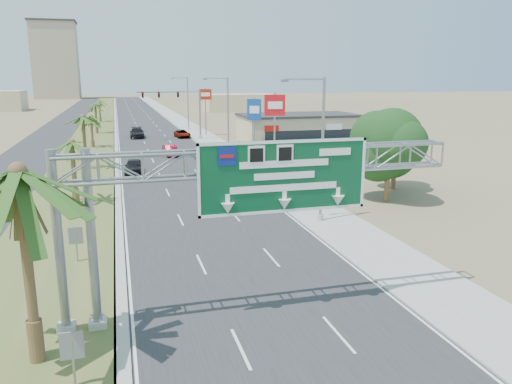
{
  "coord_description": "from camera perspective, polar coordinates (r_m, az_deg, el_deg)",
  "views": [
    {
      "loc": [
        -5.98,
        -9.48,
        9.97
      ],
      "look_at": [
        0.73,
        14.64,
        4.2
      ],
      "focal_mm": 35.0,
      "sensor_mm": 36.0,
      "label": 1
    }
  ],
  "objects": [
    {
      "name": "streetlight_mid",
      "position": [
        63.12,
        -3.38,
        8.16
      ],
      "size": [
        3.27,
        0.44,
        10.0
      ],
      "color": "gray",
      "rests_on": "ground"
    },
    {
      "name": "opposing_road",
      "position": [
        120.4,
        -20.92,
        7.39
      ],
      "size": [
        8.0,
        300.0,
        0.02
      ],
      "primitive_type": "cube",
      "color": "#28282B",
      "rests_on": "ground"
    },
    {
      "name": "road",
      "position": [
        120.05,
        -12.76,
        7.9
      ],
      "size": [
        12.0,
        300.0,
        0.02
      ],
      "primitive_type": "cube",
      "color": "#28282B",
      "rests_on": "ground"
    },
    {
      "name": "building_distant_right",
      "position": [
        153.93,
        -2.04,
        10.19
      ],
      "size": [
        20.0,
        12.0,
        5.0
      ],
      "primitive_type": "cube",
      "color": "#C3B384",
      "rests_on": "ground"
    },
    {
      "name": "store_building",
      "position": [
        80.9,
        4.81,
        7.28
      ],
      "size": [
        18.0,
        10.0,
        4.0
      ],
      "primitive_type": "cube",
      "color": "#C3B384",
      "rests_on": "ground"
    },
    {
      "name": "palm_row_e",
      "position": [
        94.67,
        -17.9,
        9.41
      ],
      "size": [
        3.99,
        3.99,
        6.15
      ],
      "color": "brown",
      "rests_on": "ground"
    },
    {
      "name": "sign_gantry",
      "position": [
        20.4,
        -1.29,
        1.92
      ],
      "size": [
        16.75,
        1.24,
        7.5
      ],
      "color": "gray",
      "rests_on": "ground"
    },
    {
      "name": "pole_sign_red_near",
      "position": [
        58.25,
        2.15,
        9.47
      ],
      "size": [
        2.41,
        0.79,
        8.24
      ],
      "color": "gray",
      "rests_on": "ground"
    },
    {
      "name": "oak_far",
      "position": [
        46.6,
        15.65,
        4.91
      ],
      "size": [
        3.5,
        3.5,
        5.6
      ],
      "color": "brown",
      "rests_on": "ground"
    },
    {
      "name": "palm_row_b",
      "position": [
        41.94,
        -20.33,
        5.23
      ],
      "size": [
        3.99,
        3.99,
        5.95
      ],
      "color": "brown",
      "rests_on": "ground"
    },
    {
      "name": "streetlight_near",
      "position": [
        34.57,
        7.26,
        4.1
      ],
      "size": [
        3.27,
        0.44,
        10.0
      ],
      "color": "gray",
      "rests_on": "ground"
    },
    {
      "name": "car_left_lane",
      "position": [
        54.38,
        -13.81,
        2.86
      ],
      "size": [
        2.17,
        4.63,
        1.53
      ],
      "primitive_type": "imported",
      "rotation": [
        0.0,
        0.0,
        -0.08
      ],
      "color": "black",
      "rests_on": "ground"
    },
    {
      "name": "oak_near",
      "position": [
        41.58,
        14.98,
        5.02
      ],
      "size": [
        4.5,
        4.5,
        6.8
      ],
      "color": "brown",
      "rests_on": "ground"
    },
    {
      "name": "pole_sign_red_far",
      "position": [
        87.82,
        -5.81,
        10.63
      ],
      "size": [
        2.2,
        0.89,
        8.19
      ],
      "color": "gray",
      "rests_on": "ground"
    },
    {
      "name": "median_signback_a",
      "position": [
        17.76,
        -20.27,
        -16.55
      ],
      "size": [
        0.75,
        0.08,
        2.08
      ],
      "color": "gray",
      "rests_on": "ground"
    },
    {
      "name": "pole_sign_blue",
      "position": [
        71.95,
        -0.22,
        9.2
      ],
      "size": [
        1.94,
        1.11,
        7.18
      ],
      "color": "gray",
      "rests_on": "ground"
    },
    {
      "name": "car_mid_lane",
      "position": [
        65.73,
        -9.75,
        4.7
      ],
      "size": [
        1.86,
        4.43,
        1.42
      ],
      "primitive_type": "imported",
      "rotation": [
        0.0,
        0.0,
        0.08
      ],
      "color": "maroon",
      "rests_on": "ground"
    },
    {
      "name": "palm_row_c",
      "position": [
        57.75,
        -19.19,
        7.99
      ],
      "size": [
        3.99,
        3.99,
        6.75
      ],
      "color": "brown",
      "rests_on": "ground"
    },
    {
      "name": "palm_near",
      "position": [
        18.03,
        -25.59,
        1.99
      ],
      "size": [
        5.7,
        5.7,
        8.35
      ],
      "color": "brown",
      "rests_on": "ground"
    },
    {
      "name": "median_grass",
      "position": [
        119.96,
        -17.57,
        7.64
      ],
      "size": [
        7.0,
        300.0,
        0.12
      ],
      "primitive_type": "cube",
      "color": "#465E29",
      "rests_on": "ground"
    },
    {
      "name": "sidewalk_right",
      "position": [
        120.76,
        -8.7,
        8.12
      ],
      "size": [
        4.0,
        300.0,
        0.1
      ],
      "primitive_type": "cube",
      "color": "#9E9B93",
      "rests_on": "ground"
    },
    {
      "name": "median_signback_b",
      "position": [
        28.88,
        -19.89,
        -4.98
      ],
      "size": [
        0.75,
        0.08,
        2.08
      ],
      "color": "gray",
      "rests_on": "ground"
    },
    {
      "name": "car_right_lane",
      "position": [
        85.77,
        -8.42,
        6.6
      ],
      "size": [
        2.58,
        4.79,
        1.28
      ],
      "primitive_type": "imported",
      "rotation": [
        0.0,
        0.0,
        0.1
      ],
      "color": "gray",
      "rests_on": "ground"
    },
    {
      "name": "tower_distant",
      "position": [
        260.89,
        -21.92,
        13.73
      ],
      "size": [
        20.0,
        16.0,
        35.0
      ],
      "primitive_type": "cube",
      "color": "tan",
      "rests_on": "ground"
    },
    {
      "name": "palm_row_d",
      "position": [
        75.77,
        -18.36,
        8.13
      ],
      "size": [
        3.99,
        3.99,
        5.45
      ],
      "color": "brown",
      "rests_on": "ground"
    },
    {
      "name": "car_far",
      "position": [
        86.91,
        -13.45,
        6.59
      ],
      "size": [
        2.48,
        5.74,
        1.65
      ],
      "primitive_type": "imported",
      "rotation": [
        0.0,
        0.0,
        -0.03
      ],
      "color": "black",
      "rests_on": "ground"
    },
    {
      "name": "signal_mast",
      "position": [
        82.37,
        -7.84,
        9.3
      ],
      "size": [
        10.28,
        0.71,
        8.0
      ],
      "color": "gray",
      "rests_on": "ground"
    },
    {
      "name": "streetlight_far",
      "position": [
        98.52,
        -7.89,
        9.79
      ],
      "size": [
        3.27,
        0.44,
        10.0
      ],
      "color": "gray",
      "rests_on": "ground"
    },
    {
      "name": "palm_row_f",
      "position": [
        119.65,
        -17.48,
        9.87
      ],
      "size": [
        3.99,
        3.99,
        5.75
      ],
      "color": "brown",
      "rests_on": "ground"
    }
  ]
}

